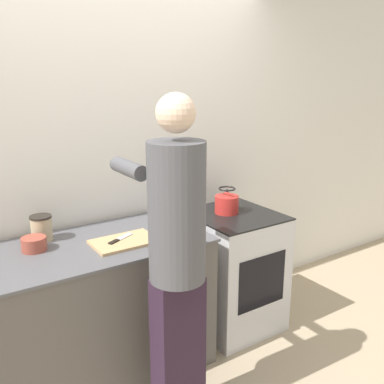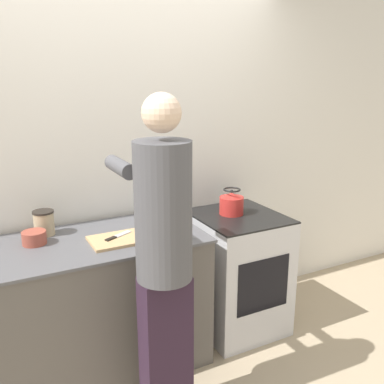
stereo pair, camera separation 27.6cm
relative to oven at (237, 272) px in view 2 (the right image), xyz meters
The scene contains 11 objects.
ground_plane 0.92m from the oven, 156.28° to the right, with size 12.00×12.00×0.00m, color tan.
wall_back 1.21m from the oven, 149.52° to the left, with size 8.00×0.05×2.60m.
counter 1.08m from the oven, behind, with size 1.41×0.72×0.89m.
oven is the anchor object (origin of this frame).
person 1.16m from the oven, 145.86° to the right, with size 0.33×0.57×1.80m.
cutting_board 1.01m from the oven, behind, with size 0.38×0.25×0.02m.
knife 1.03m from the oven, behind, with size 0.19×0.12×0.01m.
kettle 0.53m from the oven, 120.74° to the left, with size 0.18×0.18×0.19m.
bowl_prep 1.47m from the oven, behind, with size 0.14×0.14×0.08m.
bowl_mixing 0.73m from the oven, behind, with size 0.13×0.13×0.05m.
canister_jar 1.43m from the oven, 169.25° to the left, with size 0.13×0.13×0.16m.
Camera 2 is at (-0.92, -2.12, 1.87)m, focal length 40.00 mm.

